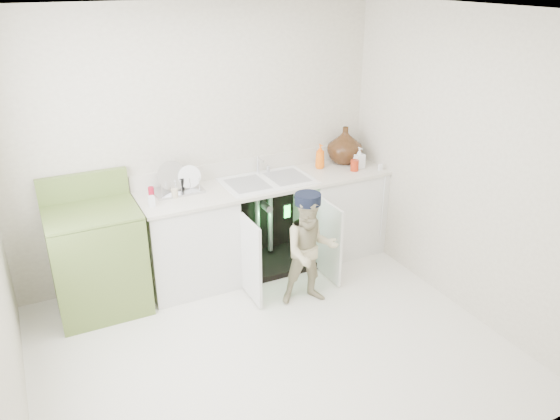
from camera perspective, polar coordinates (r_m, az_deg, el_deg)
The scene contains 5 objects.
ground at distance 4.42m, azimuth -1.01°, elevation -14.23°, with size 3.50×3.50×0.00m, color beige.
room_shell at distance 3.78m, azimuth -1.15°, elevation 0.84°, with size 6.00×5.50×1.26m.
counter_run at distance 5.32m, azimuth -0.90°, elevation -1.03°, with size 2.44×1.02×1.27m.
avocado_stove at distance 4.90m, azimuth -18.51°, elevation -4.84°, with size 0.74×0.65×1.15m.
repair_worker at distance 4.71m, azimuth 3.18°, elevation -4.11°, with size 0.57×0.65×1.03m.
Camera 1 is at (-1.47, -3.15, 2.73)m, focal length 35.00 mm.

